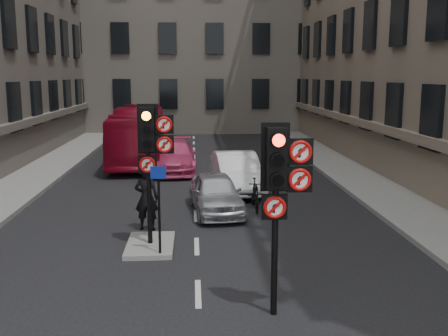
{
  "coord_description": "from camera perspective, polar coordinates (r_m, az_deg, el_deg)",
  "views": [
    {
      "loc": [
        -0.08,
        -8.09,
        4.41
      ],
      "look_at": [
        0.53,
        2.04,
        2.6
      ],
      "focal_mm": 42.0,
      "sensor_mm": 36.0,
      "label": 1
    }
  ],
  "objects": [
    {
      "name": "centre_island",
      "position": [
        13.84,
        -8.02,
        -8.3
      ],
      "size": [
        1.2,
        2.0,
        0.12
      ],
      "primitive_type": "cube",
      "color": "gray",
      "rests_on": "ground"
    },
    {
      "name": "motorcycle",
      "position": [
        17.31,
        3.42,
        -2.91
      ],
      "size": [
        0.5,
        1.71,
        1.03
      ],
      "primitive_type": "imported",
      "rotation": [
        0.0,
        0.0,
        -0.01
      ],
      "color": "black",
      "rests_on": "ground"
    },
    {
      "name": "signal_near",
      "position": [
        9.4,
        6.19,
        -1.16
      ],
      "size": [
        0.91,
        0.4,
        3.58
      ],
      "color": "black",
      "rests_on": "ground"
    },
    {
      "name": "signal_far",
      "position": [
        13.24,
        -7.93,
        2.61
      ],
      "size": [
        0.91,
        0.4,
        3.58
      ],
      "color": "black",
      "rests_on": "centre_island"
    },
    {
      "name": "car_pink",
      "position": [
        24.22,
        -5.49,
        1.29
      ],
      "size": [
        2.07,
        4.91,
        1.42
      ],
      "primitive_type": "imported",
      "rotation": [
        0.0,
        0.0,
        0.02
      ],
      "color": "#D33E72",
      "rests_on": "ground"
    },
    {
      "name": "bus_red",
      "position": [
        27.33,
        -9.3,
        3.67
      ],
      "size": [
        2.72,
        10.11,
        2.79
      ],
      "primitive_type": "imported",
      "rotation": [
        0.0,
        0.0,
        0.04
      ],
      "color": "maroon",
      "rests_on": "ground"
    },
    {
      "name": "car_silver",
      "position": [
        16.93,
        -0.91,
        -2.74
      ],
      "size": [
        1.88,
        3.89,
        1.28
      ],
      "primitive_type": "imported",
      "rotation": [
        0.0,
        0.0,
        0.1
      ],
      "color": "#AFB2B7",
      "rests_on": "ground"
    },
    {
      "name": "motorcyclist",
      "position": [
        15.14,
        -8.43,
        -3.25
      ],
      "size": [
        0.74,
        0.53,
        1.87
      ],
      "primitive_type": "imported",
      "rotation": [
        0.0,
        0.0,
        3.01
      ],
      "color": "black",
      "rests_on": "ground"
    },
    {
      "name": "info_sign",
      "position": [
        12.64,
        -7.11,
        -3.22
      ],
      "size": [
        0.37,
        0.13,
        2.16
      ],
      "rotation": [
        0.0,
        0.0,
        -0.12
      ],
      "color": "black",
      "rests_on": "centre_island"
    },
    {
      "name": "pavement_left",
      "position": [
        21.75,
        -22.51,
        -2.14
      ],
      "size": [
        3.0,
        50.0,
        0.16
      ],
      "primitive_type": "cube",
      "color": "gray",
      "rests_on": "ground"
    },
    {
      "name": "pavement_right",
      "position": [
        21.8,
        16.12,
        -1.73
      ],
      "size": [
        3.0,
        50.0,
        0.16
      ],
      "primitive_type": "cube",
      "color": "gray",
      "rests_on": "ground"
    },
    {
      "name": "car_white",
      "position": [
        20.08,
        1.38,
        -0.43
      ],
      "size": [
        1.88,
        4.55,
        1.46
      ],
      "primitive_type": "imported",
      "rotation": [
        0.0,
        0.0,
        0.08
      ],
      "color": "white",
      "rests_on": "ground"
    },
    {
      "name": "building_far",
      "position": [
        46.43,
        -3.5,
        17.03
      ],
      "size": [
        30.0,
        14.0,
        20.0
      ],
      "primitive_type": "cube",
      "color": "slate",
      "rests_on": "ground"
    }
  ]
}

